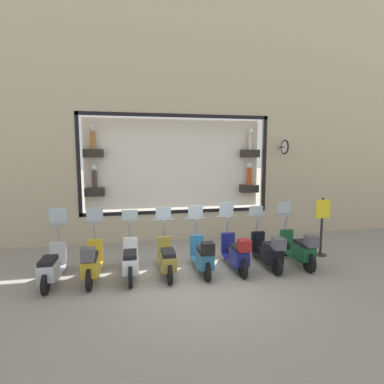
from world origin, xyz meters
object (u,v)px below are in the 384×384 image
Objects in this scene: scooter_navy_2 at (236,253)px; shop_sign_post at (322,224)px; scooter_teal_3 at (203,255)px; scooter_yellow_6 at (92,262)px; scooter_white_5 at (130,261)px; scooter_black_1 at (268,251)px; scooter_olive_4 at (167,259)px; scooter_green_0 at (299,249)px; scooter_silver_7 at (52,266)px.

scooter_navy_2 is 1.03× the size of shop_sign_post.
scooter_teal_3 is 2.69m from scooter_yellow_6.
shop_sign_post is at bearing -83.90° from scooter_white_5.
scooter_white_5 is at bearing -86.31° from scooter_yellow_6.
scooter_black_1 is 3.59m from scooter_white_5.
scooter_olive_4 is at bearing 88.63° from scooter_black_1.
scooter_yellow_6 is (0.00, 5.38, 0.00)m from scooter_green_0.
scooter_olive_4 reaches higher than scooter_white_5.
scooter_olive_4 is (0.06, 1.79, -0.05)m from scooter_navy_2.
scooter_olive_4 is at bearing -90.08° from scooter_white_5.
shop_sign_post is at bearing -85.37° from scooter_silver_7.
scooter_teal_3 reaches higher than scooter_olive_4.
scooter_green_0 reaches higher than scooter_teal_3.
scooter_black_1 is at bearing -91.05° from scooter_white_5.
scooter_black_1 is at bearing 90.49° from scooter_green_0.
scooter_black_1 is 2.69m from scooter_olive_4.
scooter_navy_2 is 0.90m from scooter_teal_3.
shop_sign_post is (0.66, -6.49, 0.47)m from scooter_yellow_6.
scooter_silver_7 is (0.06, 3.59, -0.04)m from scooter_teal_3.
shop_sign_post is at bearing -84.23° from scooter_yellow_6.
scooter_olive_4 is at bearing 89.09° from scooter_green_0.
scooter_teal_3 is (-0.01, 0.90, -0.01)m from scooter_navy_2.
shop_sign_post is (0.66, -1.11, 0.47)m from scooter_green_0.
scooter_teal_3 is at bearing -91.03° from scooter_silver_7.
scooter_black_1 is at bearing -90.46° from scooter_navy_2.
scooter_green_0 is 1.79m from scooter_navy_2.
scooter_silver_7 is at bearing 89.26° from scooter_navy_2.
scooter_yellow_6 is at bearing 89.85° from scooter_teal_3.
scooter_silver_7 is (0.06, 5.38, -0.04)m from scooter_black_1.
scooter_black_1 is (-0.01, 0.90, -0.01)m from scooter_green_0.
scooter_navy_2 is (0.01, 0.90, 0.01)m from scooter_black_1.
scooter_white_5 is at bearing 88.76° from scooter_navy_2.
scooter_yellow_6 is at bearing 95.77° from shop_sign_post.
scooter_silver_7 reaches higher than scooter_yellow_6.
scooter_black_1 is 1.00× the size of scooter_yellow_6.
scooter_silver_7 reaches higher than scooter_green_0.
scooter_olive_4 is (0.06, 2.69, -0.04)m from scooter_black_1.
scooter_green_0 is 6.28m from scooter_silver_7.
scooter_olive_4 is 1.00× the size of scooter_white_5.
scooter_green_0 is 1.00× the size of scooter_yellow_6.
scooter_white_5 is (0.07, 3.59, -0.03)m from scooter_black_1.
scooter_teal_3 is at bearing -92.07° from scooter_white_5.
scooter_black_1 is at bearing 108.30° from shop_sign_post.
scooter_navy_2 is 2.69m from scooter_white_5.
scooter_yellow_6 is at bearing 89.99° from scooter_navy_2.
scooter_navy_2 is 1.00× the size of scooter_white_5.
scooter_silver_7 is at bearing 94.63° from shop_sign_post.
scooter_silver_7 is 7.43m from shop_sign_post.
scooter_green_0 is at bearing -90.74° from scooter_white_5.
scooter_white_5 is 0.90m from scooter_yellow_6.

